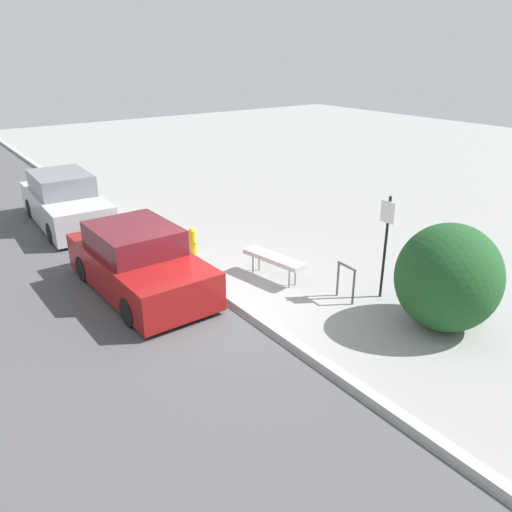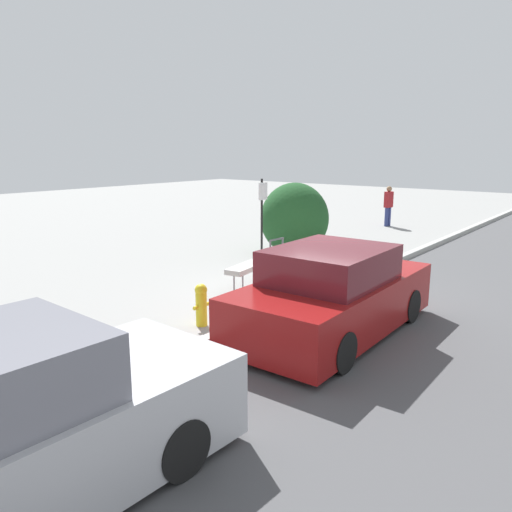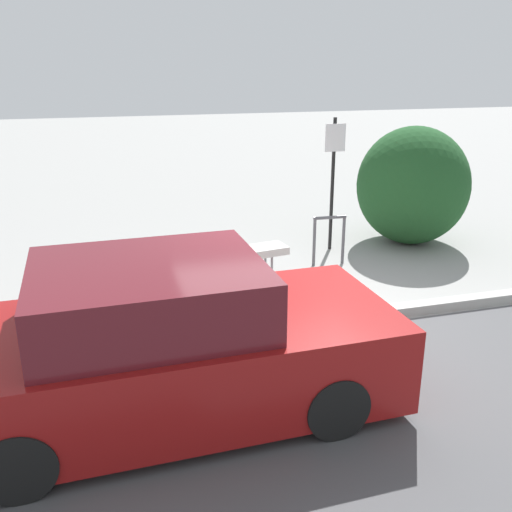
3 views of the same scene
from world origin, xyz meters
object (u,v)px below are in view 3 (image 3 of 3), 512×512
object	(u,v)px
sign_post	(333,172)
fire_hydrant	(53,303)
bike_rack	(329,235)
bench	(232,255)
parked_car_near	(166,347)

from	to	relation	value
sign_post	fire_hydrant	distance (m)	5.14
bike_rack	sign_post	bearing A→B (deg)	64.72
bench	bike_rack	distance (m)	1.87
bench	bike_rack	size ratio (longest dim) A/B	2.09
bench	bike_rack	world-z (taller)	bike_rack
bench	parked_car_near	bearing A→B (deg)	-124.43
bike_rack	sign_post	distance (m)	1.21
parked_car_near	bench	bearing A→B (deg)	63.73
bench	sign_post	size ratio (longest dim) A/B	0.75
bike_rack	fire_hydrant	distance (m)	4.44
bike_rack	fire_hydrant	bearing A→B (deg)	-161.38
sign_post	parked_car_near	size ratio (longest dim) A/B	0.54
bike_rack	sign_post	world-z (taller)	sign_post
bench	fire_hydrant	size ratio (longest dim) A/B	2.25
sign_post	fire_hydrant	xyz separation A→B (m)	(-4.56, -2.16, -0.98)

